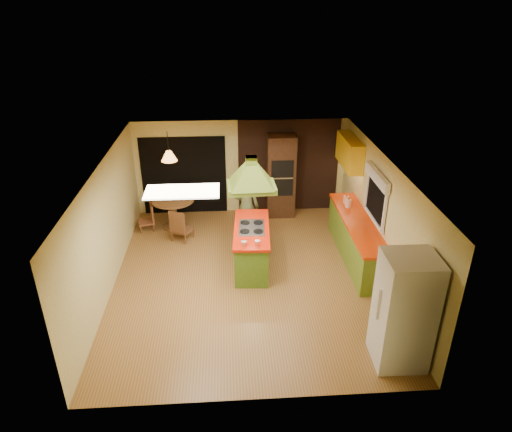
{
  "coord_description": "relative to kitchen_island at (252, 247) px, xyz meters",
  "views": [
    {
      "loc": [
        -0.36,
        -8.06,
        5.4
      ],
      "look_at": [
        0.21,
        0.52,
        1.15
      ],
      "focal_mm": 32.0,
      "sensor_mm": 36.0,
      "label": 1
    }
  ],
  "objects": [
    {
      "name": "kitchen_island",
      "position": [
        0.0,
        0.0,
        0.0
      ],
      "size": [
        0.86,
        1.89,
        0.94
      ],
      "rotation": [
        0.0,
        0.0,
        -0.06
      ],
      "color": "#50781E",
      "rests_on": "ground"
    },
    {
      "name": "canister_medium",
      "position": [
        2.29,
        1.1,
        0.54
      ],
      "size": [
        0.15,
        0.15,
        0.18
      ],
      "primitive_type": "cylinder",
      "rotation": [
        0.0,
        0.0,
        0.19
      ],
      "color": "#F3DDC4",
      "rests_on": "right_counter"
    },
    {
      "name": "ceiling_plane",
      "position": [
        -0.11,
        -0.42,
        2.03
      ],
      "size": [
        6.5,
        6.5,
        0.0
      ],
      "primitive_type": "plane",
      "rotation": [
        3.14,
        0.0,
        0.0
      ],
      "color": "silver",
      "rests_on": "room_walls"
    },
    {
      "name": "window_right",
      "position": [
        2.58,
        -0.02,
        1.3
      ],
      "size": [
        0.12,
        1.35,
        1.06
      ],
      "color": "black",
      "rests_on": "room_walls"
    },
    {
      "name": "refrigerator",
      "position": [
        2.19,
        -2.99,
        0.5
      ],
      "size": [
        0.81,
        0.77,
        1.93
      ],
      "primitive_type": "cube",
      "rotation": [
        0.0,
        0.0,
        -0.02
      ],
      "color": "silver",
      "rests_on": "ground"
    },
    {
      "name": "pendant_lamp",
      "position": [
        -1.84,
        1.93,
        1.43
      ],
      "size": [
        0.47,
        0.47,
        0.24
      ],
      "primitive_type": "cone",
      "rotation": [
        0.0,
        0.0,
        -0.27
      ],
      "color": "#FF9E3F",
      "rests_on": "ceiling_plane"
    },
    {
      "name": "range_hood",
      "position": [
        0.0,
        -0.0,
        1.79
      ],
      "size": [
        0.99,
        0.73,
        0.79
      ],
      "rotation": [
        0.0,
        0.0,
        0.04
      ],
      "color": "#4F6218",
      "rests_on": "ceiling_plane"
    },
    {
      "name": "chair_near",
      "position": [
        -1.59,
        1.28,
        -0.07
      ],
      "size": [
        0.59,
        0.59,
        0.8
      ],
      "primitive_type": null,
      "rotation": [
        0.0,
        0.0,
        2.66
      ],
      "color": "brown",
      "rests_on": "ground"
    },
    {
      "name": "right_counter",
      "position": [
        2.34,
        0.18,
        -0.01
      ],
      "size": [
        0.62,
        3.05,
        0.92
      ],
      "color": "olive",
      "rests_on": "ground"
    },
    {
      "name": "dining_table",
      "position": [
        -1.84,
        1.93,
        0.09
      ],
      "size": [
        1.05,
        1.05,
        0.79
      ],
      "rotation": [
        0.0,
        0.0,
        0.33
      ],
      "color": "brown",
      "rests_on": "ground"
    },
    {
      "name": "nook_opening",
      "position": [
        -1.61,
        2.81,
        0.58
      ],
      "size": [
        2.2,
        0.03,
        2.1
      ],
      "primitive_type": "cube",
      "color": "black",
      "rests_on": "ground"
    },
    {
      "name": "chair_left",
      "position": [
        -2.54,
        1.83,
        -0.12
      ],
      "size": [
        0.46,
        0.46,
        0.69
      ],
      "primitive_type": null,
      "rotation": [
        0.0,
        0.0,
        -1.3
      ],
      "color": "brown",
      "rests_on": "ground"
    },
    {
      "name": "fluor_panel",
      "position": [
        -1.21,
        -1.62,
        2.02
      ],
      "size": [
        1.2,
        0.6,
        0.03
      ],
      "primitive_type": "cube",
      "color": "white",
      "rests_on": "ceiling_plane"
    },
    {
      "name": "canister_large",
      "position": [
        2.29,
        0.89,
        0.55
      ],
      "size": [
        0.17,
        0.17,
        0.19
      ],
      "primitive_type": "cylinder",
      "rotation": [
        0.0,
        0.0,
        -0.42
      ],
      "color": "#FFE8CD",
      "rests_on": "right_counter"
    },
    {
      "name": "room_walls",
      "position": [
        -0.11,
        -0.42,
        0.78
      ],
      "size": [
        5.5,
        6.5,
        6.5
      ],
      "color": "beige",
      "rests_on": "ground"
    },
    {
      "name": "man",
      "position": [
        -0.05,
        1.27,
        0.36
      ],
      "size": [
        0.66,
        0.5,
        1.65
      ],
      "primitive_type": "imported",
      "rotation": [
        0.0,
        0.0,
        2.96
      ],
      "color": "#4C512B",
      "rests_on": "ground"
    },
    {
      "name": "wall_oven",
      "position": [
        0.91,
        2.53,
        0.62
      ],
      "size": [
        0.72,
        0.61,
        2.18
      ],
      "rotation": [
        0.0,
        0.0,
        -0.01
      ],
      "color": "#432715",
      "rests_on": "ground"
    },
    {
      "name": "upper_cabinets",
      "position": [
        2.46,
        1.78,
        1.48
      ],
      "size": [
        0.34,
        1.4,
        0.7
      ],
      "primitive_type": "cube",
      "color": "yellow",
      "rests_on": "room_walls"
    },
    {
      "name": "ground",
      "position": [
        -0.11,
        -0.42,
        -0.47
      ],
      "size": [
        6.5,
        6.5,
        0.0
      ],
      "primitive_type": "plane",
      "color": "olive",
      "rests_on": "ground"
    },
    {
      "name": "brick_panel",
      "position": [
        1.14,
        2.81,
        0.78
      ],
      "size": [
        2.64,
        0.03,
        2.5
      ],
      "primitive_type": "cube",
      "color": "#381E14",
      "rests_on": "ground"
    },
    {
      "name": "canister_small",
      "position": [
        2.29,
        0.95,
        0.54
      ],
      "size": [
        0.15,
        0.15,
        0.17
      ],
      "primitive_type": "cylinder",
      "rotation": [
        0.0,
        0.0,
        0.23
      ],
      "color": "#F8E3C7",
      "rests_on": "right_counter"
    }
  ]
}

